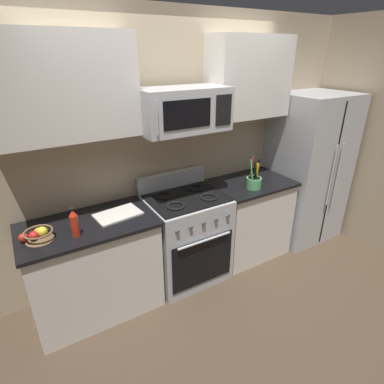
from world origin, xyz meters
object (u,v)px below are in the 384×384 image
Objects in this scene: range_oven at (186,236)px; bottle_hot_sauce at (74,223)px; cutting_board at (118,214)px; refrigerator at (307,169)px; fruit_basket at (39,235)px; microwave at (183,110)px; apple_loose at (23,238)px; utensil_crock at (254,182)px.

bottle_hot_sauce is at bearing -172.21° from range_oven.
range_oven is at bearing -0.78° from cutting_board.
bottle_hot_sauce is (-1.07, -0.15, 0.55)m from range_oven.
fruit_basket is at bearing -179.17° from refrigerator.
range_oven is 4.50× the size of bottle_hot_sauce.
cutting_board is at bearing 179.22° from range_oven.
cutting_board is at bearing 6.29° from fruit_basket.
refrigerator reaches higher than bottle_hot_sauce.
bottle_hot_sauce reaches higher than cutting_board.
bottle_hot_sauce is (-1.07, -0.17, -0.74)m from microwave.
apple_loose is at bearing -178.69° from range_oven.
utensil_crock is 1.43m from cutting_board.
refrigerator is 7.42× the size of bottle_hot_sauce.
fruit_basket is at bearing 161.45° from bottle_hot_sauce.
bottle_hot_sauce is (0.36, -0.11, 0.08)m from apple_loose.
range_oven is at bearing 7.79° from bottle_hot_sauce.
cutting_board is (-1.42, 0.15, -0.06)m from utensil_crock.
range_oven is at bearing -90.00° from microwave.
microwave is 1.31m from bottle_hot_sauce.
refrigerator is 1.92m from microwave.
utensil_crock is at bearing -2.26° from fruit_basket.
bottle_hot_sauce is (-0.39, -0.16, 0.10)m from cutting_board.
bottle_hot_sauce is at bearing -158.09° from cutting_board.
refrigerator reaches higher than apple_loose.
microwave reaches higher than bottle_hot_sauce.
cutting_board is (0.64, 0.07, -0.04)m from fruit_basket.
microwave reaches higher than cutting_board.
range_oven is 1.50m from apple_loose.
utensil_crock is 1.81m from bottle_hot_sauce.
microwave is 1.64m from apple_loose.
cutting_board is 1.59× the size of bottle_hot_sauce.
refrigerator is at bearing -0.58° from range_oven.
microwave reaches higher than apple_loose.
apple_loose is at bearing 162.39° from bottle_hot_sauce.
fruit_basket is (-2.06, 0.08, -0.02)m from utensil_crock.
range_oven is 1.76m from refrigerator.
bottle_hot_sauce is at bearing -170.75° from microwave.
cutting_board is at bearing 179.36° from refrigerator.
cutting_board is (-0.68, 0.01, 0.44)m from range_oven.
range_oven is 15.13× the size of apple_loose.
microwave reaches higher than utensil_crock.
bottle_hot_sauce is at bearing -177.35° from refrigerator.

